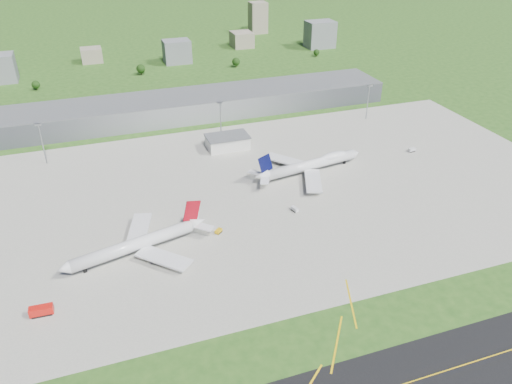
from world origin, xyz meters
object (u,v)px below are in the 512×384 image
object	(u,v)px
airliner_blue_quad	(312,164)
fire_truck	(41,311)
tug_yellow	(219,231)
van_white_near	(295,209)
van_white_far	(412,150)
airliner_red_twin	(139,244)

from	to	relation	value
airliner_blue_quad	fire_truck	size ratio (longest dim) A/B	8.05
airliner_blue_quad	fire_truck	xyz separation A→B (m)	(-146.50, -73.22, -3.28)
tug_yellow	van_white_near	xyz separation A→B (m)	(41.95, 6.03, 0.22)
van_white_near	van_white_far	distance (m)	106.49
airliner_red_twin	van_white_near	world-z (taller)	airliner_red_twin
van_white_near	airliner_blue_quad	bearing A→B (deg)	-52.71
tug_yellow	van_white_near	world-z (taller)	van_white_near
airliner_red_twin	tug_yellow	bearing A→B (deg)	171.22
airliner_red_twin	fire_truck	world-z (taller)	airliner_red_twin
fire_truck	tug_yellow	size ratio (longest dim) A/B	2.11
airliner_red_twin	tug_yellow	distance (m)	37.94
airliner_red_twin	van_white_far	xyz separation A→B (m)	(177.75, 50.71, -3.80)
airliner_blue_quad	van_white_near	size ratio (longest dim) A/B	14.85
airliner_blue_quad	van_white_far	world-z (taller)	airliner_blue_quad
airliner_blue_quad	van_white_far	distance (m)	72.36
airliner_blue_quad	van_white_near	world-z (taller)	airliner_blue_quad
airliner_blue_quad	fire_truck	bearing A→B (deg)	-162.21
airliner_red_twin	van_white_near	xyz separation A→B (m)	(79.50, 9.62, -3.86)
airliner_red_twin	van_white_far	size ratio (longest dim) A/B	13.75
airliner_red_twin	airliner_blue_quad	world-z (taller)	airliner_red_twin
airliner_blue_quad	van_white_near	distance (m)	45.02
tug_yellow	van_white_far	distance (m)	147.90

